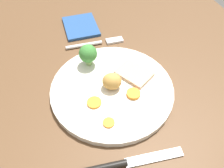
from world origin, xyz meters
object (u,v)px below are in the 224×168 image
object	(u,v)px
folded_napkin	(81,26)
dinner_plate	(112,89)
carrot_coin_front	(109,123)
carrot_coin_side	(94,103)
carrot_coin_back	(133,94)
broccoli_floret	(88,54)
knife	(122,164)
roast_potato_left	(112,81)
fork	(97,43)
meat_slice_main	(134,73)

from	to	relation	value
folded_napkin	dinner_plate	bearing A→B (deg)	2.08
carrot_coin_front	folded_napkin	world-z (taller)	carrot_coin_front
carrot_coin_side	carrot_coin_back	bearing A→B (deg)	86.35
broccoli_floret	knife	world-z (taller)	broccoli_floret
roast_potato_left	carrot_coin_back	world-z (taller)	roast_potato_left
broccoli_floret	carrot_coin_side	bearing A→B (deg)	-9.83
carrot_coin_front	folded_napkin	size ratio (longest dim) A/B	0.20
dinner_plate	fork	distance (cm)	16.51
meat_slice_main	roast_potato_left	distance (cm)	6.32
roast_potato_left	carrot_coin_side	world-z (taller)	roast_potato_left
carrot_coin_front	fork	xyz separation A→B (cm)	(-24.77, 4.81, -1.22)
dinner_plate	knife	distance (cm)	16.55
roast_potato_left	knife	size ratio (longest dim) A/B	0.22
carrot_coin_side	folded_napkin	world-z (taller)	carrot_coin_side
carrot_coin_side	folded_napkin	bearing A→B (deg)	172.09
carrot_coin_front	knife	distance (cm)	7.91
carrot_coin_front	fork	world-z (taller)	carrot_coin_front
carrot_coin_front	knife	bearing A→B (deg)	-1.55
broccoli_floret	folded_napkin	world-z (taller)	broccoli_floret
fork	knife	xyz separation A→B (cm)	(32.59, -5.02, 0.06)
meat_slice_main	broccoli_floret	distance (cm)	11.26
carrot_coin_back	folded_napkin	xyz separation A→B (cm)	(-28.48, -4.46, -1.34)
carrot_coin_front	fork	distance (cm)	25.26
carrot_coin_back	knife	bearing A→B (deg)	-29.66
dinner_plate	roast_potato_left	bearing A→B (deg)	-162.91
broccoli_floret	fork	xyz separation A→B (cm)	(-7.94, 4.15, -4.11)
meat_slice_main	roast_potato_left	world-z (taller)	roast_potato_left
carrot_coin_side	broccoli_floret	size ratio (longest dim) A/B	0.56
carrot_coin_side	folded_napkin	xyz separation A→B (cm)	(-27.95, 3.88, -1.23)
roast_potato_left	folded_napkin	bearing A→B (deg)	-177.94
dinner_plate	carrot_coin_side	xyz separation A→B (cm)	(2.90, -4.79, 0.93)
broccoli_floret	folded_napkin	bearing A→B (deg)	173.42
carrot_coin_back	broccoli_floret	distance (cm)	13.82
carrot_coin_back	knife	distance (cm)	14.67
meat_slice_main	fork	bearing A→B (deg)	-162.74
roast_potato_left	broccoli_floret	bearing A→B (deg)	-161.70
carrot_coin_side	dinner_plate	bearing A→B (deg)	121.19
broccoli_floret	dinner_plate	bearing A→B (deg)	18.30
carrot_coin_back	folded_napkin	distance (cm)	28.86
carrot_coin_side	knife	size ratio (longest dim) A/B	0.16
carrot_coin_side	roast_potato_left	bearing A→B (deg)	121.51
knife	folded_napkin	world-z (taller)	knife
broccoli_floret	knife	size ratio (longest dim) A/B	0.29
roast_potato_left	folded_napkin	xyz separation A→B (cm)	(-25.01, -0.90, -2.83)
fork	folded_napkin	bearing A→B (deg)	108.72
roast_potato_left	carrot_coin_side	size ratio (longest dim) A/B	1.37
dinner_plate	fork	size ratio (longest dim) A/B	1.73
meat_slice_main	folded_napkin	distance (cm)	24.18
meat_slice_main	broccoli_floret	world-z (taller)	broccoli_floret
meat_slice_main	carrot_coin_back	bearing A→B (deg)	-23.52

